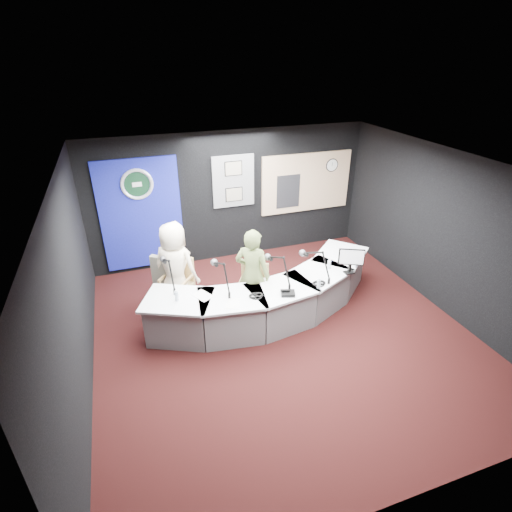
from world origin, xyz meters
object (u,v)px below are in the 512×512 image
object	(u,v)px
person_woman	(253,275)
armchair_right	(253,290)
broadcast_desk	(269,298)
person_man	(175,267)
armchair_left	(177,283)

from	to	relation	value
person_woman	armchair_right	bearing A→B (deg)	-0.00
broadcast_desk	person_man	distance (m)	1.72
person_man	armchair_left	bearing A→B (deg)	-0.00
armchair_right	broadcast_desk	bearing A→B (deg)	12.18
broadcast_desk	person_man	bearing A→B (deg)	152.09
broadcast_desk	armchair_right	distance (m)	0.33
person_man	broadcast_desk	bearing A→B (deg)	-170.87
armchair_left	person_woman	world-z (taller)	person_woman
broadcast_desk	armchair_left	bearing A→B (deg)	152.09
armchair_right	person_man	distance (m)	1.41
broadcast_desk	armchair_left	xyz separation A→B (m)	(-1.47, 0.78, 0.15)
broadcast_desk	armchair_left	world-z (taller)	armchair_left
armchair_left	person_woman	bearing A→B (deg)	8.97
armchair_left	person_woman	distance (m)	1.42
person_woman	armchair_left	bearing A→B (deg)	8.63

